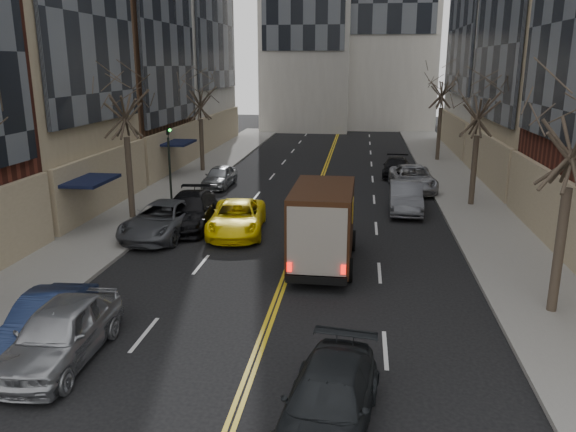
{
  "coord_description": "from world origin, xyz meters",
  "views": [
    {
      "loc": [
        2.64,
        -6.31,
        7.71
      ],
      "look_at": [
        0.02,
        13.7,
        2.2
      ],
      "focal_mm": 35.0,
      "sensor_mm": 36.0,
      "label": 1
    }
  ],
  "objects_px": {
    "taxi": "(237,218)",
    "pedestrian": "(289,239)",
    "observer_sedan": "(329,402)",
    "ups_truck": "(323,225)"
  },
  "relations": [
    {
      "from": "observer_sedan",
      "to": "taxi",
      "type": "relative_size",
      "value": 0.91
    },
    {
      "from": "taxi",
      "to": "pedestrian",
      "type": "height_order",
      "value": "pedestrian"
    },
    {
      "from": "ups_truck",
      "to": "observer_sedan",
      "type": "height_order",
      "value": "ups_truck"
    },
    {
      "from": "observer_sedan",
      "to": "pedestrian",
      "type": "bearing_deg",
      "value": 109.31
    },
    {
      "from": "observer_sedan",
      "to": "ups_truck",
      "type": "bearing_deg",
      "value": 102.32
    },
    {
      "from": "observer_sedan",
      "to": "taxi",
      "type": "xyz_separation_m",
      "value": [
        -5.13,
        14.08,
        0.07
      ]
    },
    {
      "from": "observer_sedan",
      "to": "taxi",
      "type": "bearing_deg",
      "value": 117.64
    },
    {
      "from": "pedestrian",
      "to": "ups_truck",
      "type": "bearing_deg",
      "value": -122.97
    },
    {
      "from": "ups_truck",
      "to": "observer_sedan",
      "type": "xyz_separation_m",
      "value": [
        0.84,
        -10.28,
        -0.97
      ]
    },
    {
      "from": "ups_truck",
      "to": "pedestrian",
      "type": "xyz_separation_m",
      "value": [
        -1.47,
        0.89,
        -0.89
      ]
    }
  ]
}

